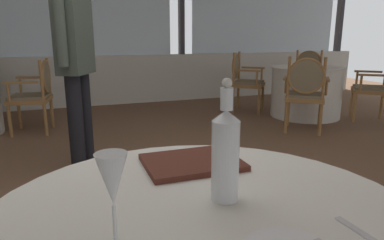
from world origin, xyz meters
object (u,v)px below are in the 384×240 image
at_px(dining_chair_0_3, 243,77).
at_px(dining_chair_0_0, 305,89).
at_px(wine_glass, 112,182).
at_px(dining_chair_0_1, 377,84).
at_px(dining_chair_1_1, 36,90).
at_px(menu_book, 192,162).
at_px(water_bottle, 225,152).
at_px(diner_person_0, 75,56).
at_px(dining_chair_0_2, 308,74).

bearing_deg(dining_chair_0_3, dining_chair_0_0, -45.11).
bearing_deg(wine_glass, dining_chair_0_1, 36.35).
relative_size(dining_chair_0_0, dining_chair_1_1, 1.04).
distance_m(menu_book, dining_chair_0_0, 3.36).
xyz_separation_m(water_bottle, diner_person_0, (-0.30, 2.36, 0.14)).
xyz_separation_m(dining_chair_0_2, dining_chair_1_1, (-4.29, -0.32, -0.02)).
distance_m(dining_chair_0_0, dining_chair_1_1, 3.31).
height_order(menu_book, diner_person_0, diner_person_0).
distance_m(dining_chair_0_2, diner_person_0, 4.27).
relative_size(dining_chair_0_2, dining_chair_0_3, 1.00).
distance_m(menu_book, diner_person_0, 2.12).
bearing_deg(water_bottle, dining_chair_0_3, 60.88).
bearing_deg(dining_chair_1_1, diner_person_0, 115.77).
bearing_deg(menu_book, dining_chair_0_0, 45.76).
bearing_deg(water_bottle, wine_glass, -156.67).
bearing_deg(dining_chair_0_2, dining_chair_0_3, -44.92).
bearing_deg(dining_chair_1_1, dining_chair_0_0, 168.68).
bearing_deg(dining_chair_1_1, water_bottle, 109.98).
height_order(dining_chair_1_1, diner_person_0, diner_person_0).
relative_size(wine_glass, menu_book, 0.66).
bearing_deg(dining_chair_0_1, menu_book, 73.57).
bearing_deg(wine_glass, water_bottle, 23.33).
distance_m(dining_chair_0_0, dining_chair_0_3, 1.34).
height_order(water_bottle, dining_chair_1_1, water_bottle).
bearing_deg(menu_book, dining_chair_0_2, 47.77).
bearing_deg(dining_chair_0_0, water_bottle, 177.53).
bearing_deg(dining_chair_0_2, dining_chair_0_0, -0.00).
height_order(water_bottle, dining_chair_0_0, water_bottle).
distance_m(dining_chair_0_3, dining_chair_1_1, 2.97).
relative_size(dining_chair_0_2, dining_chair_1_1, 1.03).
bearing_deg(dining_chair_0_1, wine_glass, 75.41).
xyz_separation_m(dining_chair_0_1, dining_chair_1_1, (-4.42, 1.01, -0.00)).
distance_m(water_bottle, dining_chair_0_0, 3.58).
bearing_deg(dining_chair_0_1, diner_person_0, 45.60).
bearing_deg(dining_chair_0_1, dining_chair_0_2, -45.24).
relative_size(dining_chair_0_3, diner_person_0, 0.53).
xyz_separation_m(menu_book, diner_person_0, (-0.30, 2.08, 0.27)).
height_order(dining_chair_0_3, diner_person_0, diner_person_0).
bearing_deg(dining_chair_0_3, water_bottle, -80.06).
bearing_deg(dining_chair_0_3, wine_glass, -82.60).
distance_m(water_bottle, wine_glass, 0.35).
distance_m(menu_book, dining_chair_0_2, 5.25).
relative_size(menu_book, dining_chair_1_1, 0.37).
relative_size(dining_chair_0_1, dining_chair_0_3, 0.95).
xyz_separation_m(menu_book, dining_chair_0_2, (3.55, 3.86, -0.20)).
relative_size(wine_glass, dining_chair_0_3, 0.24).
relative_size(menu_book, dining_chair_0_1, 0.38).
bearing_deg(dining_chair_0_0, dining_chair_0_2, 0.00).
bearing_deg(dining_chair_0_3, dining_chair_0_1, 0.00).
distance_m(wine_glass, dining_chair_0_0, 3.91).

